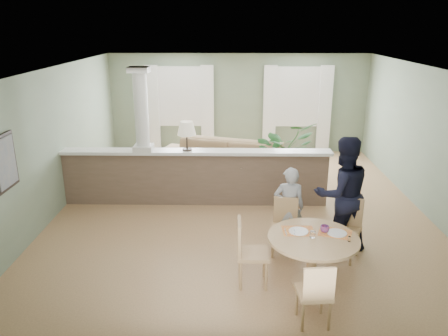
{
  "coord_description": "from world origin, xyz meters",
  "views": [
    {
      "loc": [
        -0.19,
        -7.94,
        3.46
      ],
      "look_at": [
        -0.31,
        -1.0,
        1.15
      ],
      "focal_mm": 35.0,
      "sensor_mm": 36.0,
      "label": 1
    }
  ],
  "objects_px": {
    "sofa": "(225,164)",
    "chair_far_man": "(346,225)",
    "chair_near": "(316,292)",
    "dining_table": "(313,247)",
    "child_person": "(289,207)",
    "chair_side": "(248,250)",
    "man_person": "(342,194)",
    "houseplant": "(282,153)",
    "chair_far_boy": "(285,223)"
  },
  "relations": [
    {
      "from": "dining_table",
      "to": "chair_near",
      "type": "relative_size",
      "value": 1.43
    },
    {
      "from": "chair_far_boy",
      "to": "chair_near",
      "type": "xyz_separation_m",
      "value": [
        0.15,
        -1.81,
        -0.01
      ]
    },
    {
      "from": "houseplant",
      "to": "chair_far_man",
      "type": "distance_m",
      "value": 3.24
    },
    {
      "from": "houseplant",
      "to": "chair_side",
      "type": "bearing_deg",
      "value": -102.76
    },
    {
      "from": "sofa",
      "to": "chair_near",
      "type": "distance_m",
      "value": 5.06
    },
    {
      "from": "houseplant",
      "to": "man_person",
      "type": "distance_m",
      "value": 2.98
    },
    {
      "from": "chair_side",
      "to": "chair_near",
      "type": "bearing_deg",
      "value": -139.61
    },
    {
      "from": "chair_near",
      "to": "child_person",
      "type": "distance_m",
      "value": 2.01
    },
    {
      "from": "chair_far_boy",
      "to": "child_person",
      "type": "xyz_separation_m",
      "value": [
        0.08,
        0.19,
        0.19
      ]
    },
    {
      "from": "sofa",
      "to": "chair_far_man",
      "type": "relative_size",
      "value": 3.37
    },
    {
      "from": "chair_far_man",
      "to": "chair_side",
      "type": "relative_size",
      "value": 0.99
    },
    {
      "from": "chair_far_boy",
      "to": "man_person",
      "type": "relative_size",
      "value": 0.47
    },
    {
      "from": "dining_table",
      "to": "chair_side",
      "type": "distance_m",
      "value": 0.89
    },
    {
      "from": "sofa",
      "to": "child_person",
      "type": "bearing_deg",
      "value": -52.89
    },
    {
      "from": "chair_far_boy",
      "to": "sofa",
      "type": "bearing_deg",
      "value": 117.75
    },
    {
      "from": "chair_far_boy",
      "to": "chair_near",
      "type": "bearing_deg",
      "value": -75.12
    },
    {
      "from": "chair_far_boy",
      "to": "chair_far_man",
      "type": "bearing_deg",
      "value": 2.78
    },
    {
      "from": "houseplant",
      "to": "dining_table",
      "type": "distance_m",
      "value": 4.0
    },
    {
      "from": "sofa",
      "to": "chair_side",
      "type": "bearing_deg",
      "value": -67.61
    },
    {
      "from": "chair_far_boy",
      "to": "chair_near",
      "type": "distance_m",
      "value": 1.82
    },
    {
      "from": "houseplant",
      "to": "dining_table",
      "type": "height_order",
      "value": "houseplant"
    },
    {
      "from": "houseplant",
      "to": "child_person",
      "type": "relative_size",
      "value": 1.08
    },
    {
      "from": "chair_far_boy",
      "to": "chair_far_man",
      "type": "distance_m",
      "value": 0.94
    },
    {
      "from": "sofa",
      "to": "man_person",
      "type": "height_order",
      "value": "man_person"
    },
    {
      "from": "chair_far_man",
      "to": "child_person",
      "type": "relative_size",
      "value": 0.7
    },
    {
      "from": "dining_table",
      "to": "chair_side",
      "type": "relative_size",
      "value": 1.29
    },
    {
      "from": "chair_far_boy",
      "to": "dining_table",
      "type": "bearing_deg",
      "value": -63.88
    },
    {
      "from": "sofa",
      "to": "chair_far_boy",
      "type": "xyz_separation_m",
      "value": [
        0.99,
        -3.11,
        0.02
      ]
    },
    {
      "from": "sofa",
      "to": "chair_far_man",
      "type": "height_order",
      "value": "chair_far_man"
    },
    {
      "from": "chair_far_man",
      "to": "chair_near",
      "type": "bearing_deg",
      "value": -84.18
    },
    {
      "from": "sofa",
      "to": "man_person",
      "type": "bearing_deg",
      "value": -40.65
    },
    {
      "from": "child_person",
      "to": "chair_near",
      "type": "bearing_deg",
      "value": 94.48
    },
    {
      "from": "dining_table",
      "to": "man_person",
      "type": "xyz_separation_m",
      "value": [
        0.62,
        1.09,
        0.34
      ]
    },
    {
      "from": "sofa",
      "to": "houseplant",
      "type": "bearing_deg",
      "value": 14.43
    },
    {
      "from": "chair_side",
      "to": "houseplant",
      "type": "bearing_deg",
      "value": -12.57
    },
    {
      "from": "man_person",
      "to": "houseplant",
      "type": "bearing_deg",
      "value": -91.36
    },
    {
      "from": "sofa",
      "to": "chair_side",
      "type": "relative_size",
      "value": 3.34
    },
    {
      "from": "dining_table",
      "to": "man_person",
      "type": "bearing_deg",
      "value": 60.44
    },
    {
      "from": "dining_table",
      "to": "chair_side",
      "type": "bearing_deg",
      "value": 178.03
    },
    {
      "from": "houseplant",
      "to": "man_person",
      "type": "bearing_deg",
      "value": -78.32
    },
    {
      "from": "houseplant",
      "to": "child_person",
      "type": "height_order",
      "value": "houseplant"
    },
    {
      "from": "houseplant",
      "to": "chair_far_man",
      "type": "height_order",
      "value": "houseplant"
    },
    {
      "from": "houseplant",
      "to": "child_person",
      "type": "xyz_separation_m",
      "value": [
        -0.21,
        -2.86,
        -0.05
      ]
    },
    {
      "from": "dining_table",
      "to": "child_person",
      "type": "bearing_deg",
      "value": 99.64
    },
    {
      "from": "chair_near",
      "to": "chair_side",
      "type": "relative_size",
      "value": 0.91
    },
    {
      "from": "chair_far_man",
      "to": "child_person",
      "type": "distance_m",
      "value": 0.92
    },
    {
      "from": "chair_near",
      "to": "man_person",
      "type": "relative_size",
      "value": 0.46
    },
    {
      "from": "sofa",
      "to": "chair_far_boy",
      "type": "relative_size",
      "value": 3.61
    },
    {
      "from": "chair_far_man",
      "to": "chair_side",
      "type": "xyz_separation_m",
      "value": [
        -1.54,
        -0.79,
        0.0
      ]
    },
    {
      "from": "dining_table",
      "to": "chair_far_man",
      "type": "bearing_deg",
      "value": 51.31
    }
  ]
}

